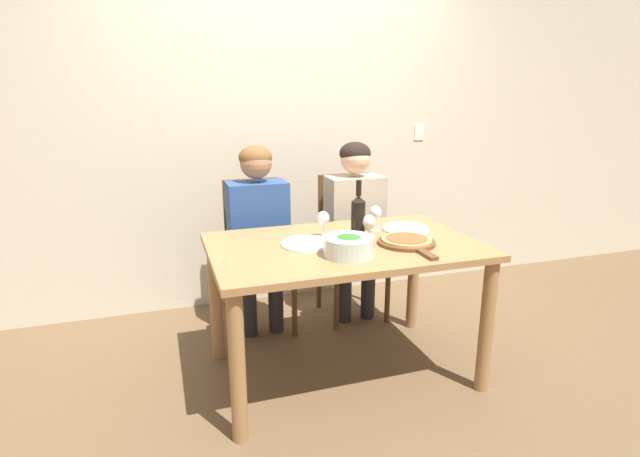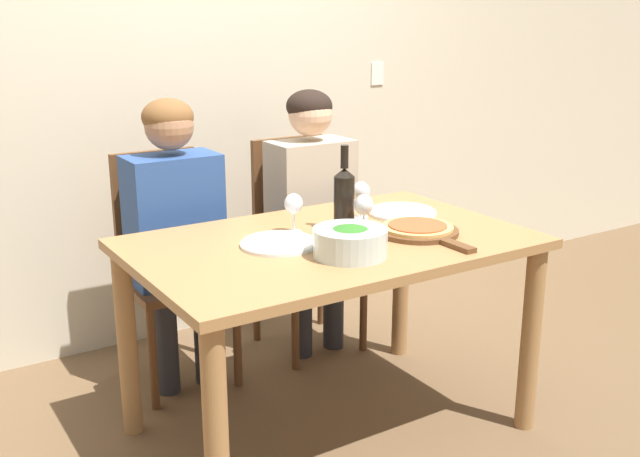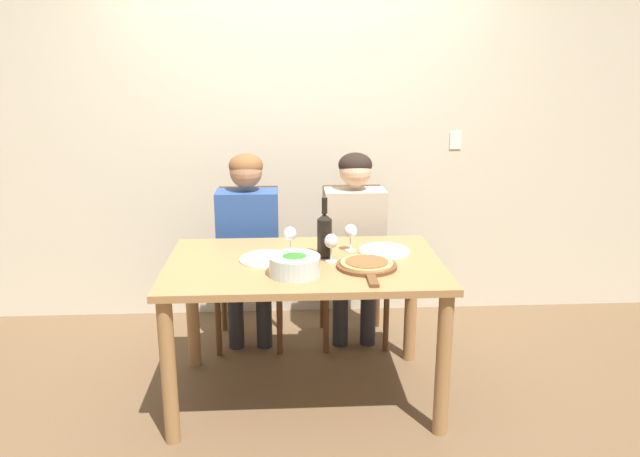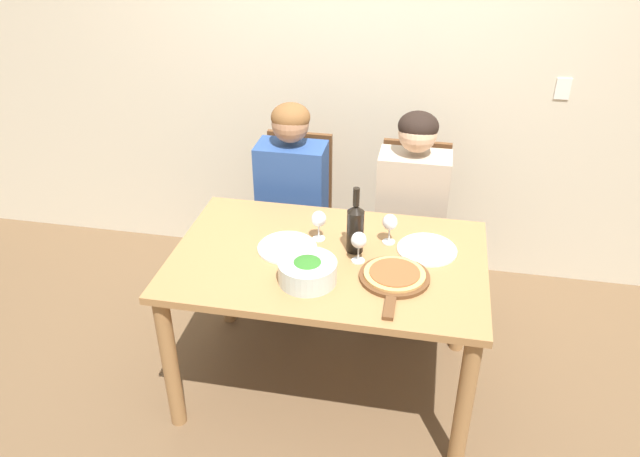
{
  "view_description": "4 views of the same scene",
  "coord_description": "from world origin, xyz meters",
  "views": [
    {
      "loc": [
        -0.93,
        -2.4,
        1.57
      ],
      "look_at": [
        -0.09,
        0.14,
        0.83
      ],
      "focal_mm": 28.0,
      "sensor_mm": 36.0,
      "label": 1
    },
    {
      "loc": [
        -1.44,
        -2.18,
        1.57
      ],
      "look_at": [
        -0.06,
        -0.03,
        0.84
      ],
      "focal_mm": 42.0,
      "sensor_mm": 36.0,
      "label": 2
    },
    {
      "loc": [
        -0.09,
        -3.09,
        1.8
      ],
      "look_at": [
        0.08,
        -0.01,
        0.96
      ],
      "focal_mm": 35.0,
      "sensor_mm": 36.0,
      "label": 3
    },
    {
      "loc": [
        0.42,
        -2.35,
        2.35
      ],
      "look_at": [
        -0.06,
        0.13,
        0.85
      ],
      "focal_mm": 35.0,
      "sensor_mm": 36.0,
      "label": 4
    }
  ],
  "objects": [
    {
      "name": "person_woman",
      "position": [
        -0.33,
        0.67,
        0.76
      ],
      "size": [
        0.47,
        0.51,
        1.25
      ],
      "color": "#28282D",
      "rests_on": "ground"
    },
    {
      "name": "wine_glass_right",
      "position": [
        0.26,
        0.18,
        0.88
      ],
      "size": [
        0.07,
        0.07,
        0.15
      ],
      "color": "silver",
      "rests_on": "dining_table"
    },
    {
      "name": "back_wall",
      "position": [
        0.0,
        1.24,
        1.35
      ],
      "size": [
        10.0,
        0.06,
        2.7
      ],
      "color": "beige",
      "rests_on": "ground"
    },
    {
      "name": "dining_table",
      "position": [
        0.0,
        0.0,
        0.66
      ],
      "size": [
        1.44,
        0.91,
        0.78
      ],
      "color": "#9E7042",
      "rests_on": "ground"
    },
    {
      "name": "person_man",
      "position": [
        0.34,
        0.67,
        0.76
      ],
      "size": [
        0.47,
        0.51,
        1.25
      ],
      "color": "#28282D",
      "rests_on": "ground"
    },
    {
      "name": "wine_bottle",
      "position": [
        0.11,
        0.08,
        0.91
      ],
      "size": [
        0.08,
        0.08,
        0.32
      ],
      "color": "black",
      "rests_on": "dining_table"
    },
    {
      "name": "pizza_on_board",
      "position": [
        0.31,
        -0.12,
        0.8
      ],
      "size": [
        0.31,
        0.45,
        0.04
      ],
      "color": "brown",
      "rests_on": "dining_table"
    },
    {
      "name": "wine_glass_centre",
      "position": [
        0.14,
        -0.01,
        0.88
      ],
      "size": [
        0.07,
        0.07,
        0.15
      ],
      "color": "silver",
      "rests_on": "dining_table"
    },
    {
      "name": "dinner_plate_left",
      "position": [
        -0.2,
        0.03,
        0.79
      ],
      "size": [
        0.28,
        0.28,
        0.02
      ],
      "color": "white",
      "rests_on": "dining_table"
    },
    {
      "name": "chair_right",
      "position": [
        0.34,
        0.78,
        0.54
      ],
      "size": [
        0.42,
        0.42,
        1.0
      ],
      "color": "brown",
      "rests_on": "ground"
    },
    {
      "name": "chair_left",
      "position": [
        -0.33,
        0.78,
        0.54
      ],
      "size": [
        0.42,
        0.42,
        1.0
      ],
      "color": "brown",
      "rests_on": "ground"
    },
    {
      "name": "ground_plane",
      "position": [
        0.0,
        0.0,
        0.0
      ],
      "size": [
        40.0,
        40.0,
        0.0
      ],
      "primitive_type": "plane",
      "color": "brown"
    },
    {
      "name": "dinner_plate_right",
      "position": [
        0.44,
        0.14,
        0.79
      ],
      "size": [
        0.28,
        0.28,
        0.02
      ],
      "color": "white",
      "rests_on": "dining_table"
    },
    {
      "name": "broccoli_bowl",
      "position": [
        -0.05,
        -0.2,
        0.83
      ],
      "size": [
        0.25,
        0.25,
        0.11
      ],
      "color": "silver",
      "rests_on": "dining_table"
    },
    {
      "name": "wine_glass_left",
      "position": [
        -0.07,
        0.14,
        0.88
      ],
      "size": [
        0.07,
        0.07,
        0.15
      ],
      "color": "silver",
      "rests_on": "dining_table"
    }
  ]
}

